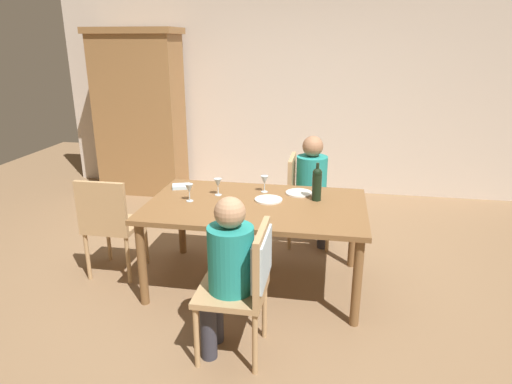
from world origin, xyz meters
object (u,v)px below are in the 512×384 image
(dining_table, at_px, (256,212))
(chair_far_right, at_px, (302,194))
(chair_left_end, at_px, (110,221))
(dinner_plate_guest_left, at_px, (299,193))
(chair_near, at_px, (250,275))
(wine_bottle_tall_green, at_px, (317,183))
(person_man_bearded, at_px, (314,183))
(person_woman_host, at_px, (227,266))
(wine_glass_centre, at_px, (264,181))
(dinner_plate_host, at_px, (268,200))
(wine_glass_near_right, at_px, (218,183))
(armoire_cabinet, at_px, (140,113))
(wine_glass_near_left, at_px, (189,189))

(dining_table, xyz_separation_m, chair_far_right, (0.32, 0.92, -0.13))
(chair_far_right, distance_m, chair_left_end, 1.89)
(dinner_plate_guest_left, bearing_deg, chair_near, -99.40)
(chair_near, height_order, wine_bottle_tall_green, wine_bottle_tall_green)
(chair_near, xyz_separation_m, wine_bottle_tall_green, (0.36, 1.09, 0.30))
(person_man_bearded, bearing_deg, person_woman_host, -13.89)
(chair_near, relative_size, wine_glass_centre, 6.17)
(wine_glass_centre, bearing_deg, dinner_plate_host, -72.29)
(person_man_bearded, height_order, dinner_plate_host, person_man_bearded)
(person_woman_host, xyz_separation_m, wine_glass_near_right, (-0.34, 1.07, 0.20))
(person_woman_host, bearing_deg, chair_near, -90.00)
(chair_near, relative_size, person_woman_host, 0.83)
(chair_far_right, bearing_deg, person_man_bearded, 90.00)
(chair_left_end, height_order, wine_glass_centre, chair_left_end)
(armoire_cabinet, distance_m, dinner_plate_host, 3.05)
(person_man_bearded, distance_m, wine_bottle_tall_green, 0.79)
(chair_far_right, height_order, person_woman_host, person_woman_host)
(wine_glass_near_left, height_order, wine_glass_centre, same)
(armoire_cabinet, xyz_separation_m, wine_bottle_tall_green, (2.48, -2.12, -0.21))
(dining_table, height_order, chair_near, chair_near)
(armoire_cabinet, relative_size, person_man_bearded, 1.92)
(person_man_bearded, distance_m, wine_glass_near_right, 1.12)
(wine_glass_near_left, bearing_deg, chair_near, -52.36)
(chair_near, relative_size, dinner_plate_host, 3.93)
(chair_far_right, bearing_deg, wine_glass_near_right, -41.46)
(chair_near, height_order, chair_left_end, same)
(person_woman_host, distance_m, dinner_plate_guest_left, 1.29)
(chair_left_end, bearing_deg, armoire_cabinet, 106.85)
(chair_left_end, relative_size, wine_bottle_tall_green, 2.85)
(chair_left_end, bearing_deg, chair_near, -30.75)
(dinner_plate_host, distance_m, dinner_plate_guest_left, 0.32)
(chair_near, relative_size, person_man_bearded, 0.81)
(chair_near, relative_size, wine_glass_near_right, 6.17)
(dining_table, bearing_deg, chair_far_right, 71.03)
(chair_near, bearing_deg, armoire_cabinet, 33.44)
(dinner_plate_host, bearing_deg, chair_far_right, 74.74)
(armoire_cabinet, bearing_deg, dining_table, -48.92)
(chair_near, distance_m, wine_glass_near_right, 1.21)
(chair_left_end, distance_m, dinner_plate_guest_left, 1.67)
(person_man_bearded, height_order, wine_bottle_tall_green, person_man_bearded)
(person_man_bearded, distance_m, dinner_plate_guest_left, 0.62)
(chair_near, distance_m, dinner_plate_host, 1.02)
(person_woman_host, bearing_deg, wine_glass_near_left, 31.04)
(armoire_cabinet, distance_m, dinner_plate_guest_left, 3.07)
(chair_left_end, bearing_deg, person_man_bearded, 30.56)
(chair_near, bearing_deg, wine_glass_centre, 4.76)
(person_man_bearded, xyz_separation_m, wine_glass_centre, (-0.41, -0.61, 0.19))
(chair_left_end, bearing_deg, wine_glass_centre, 16.90)
(chair_left_end, relative_size, wine_glass_near_right, 6.17)
(chair_far_right, distance_m, person_man_bearded, 0.17)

